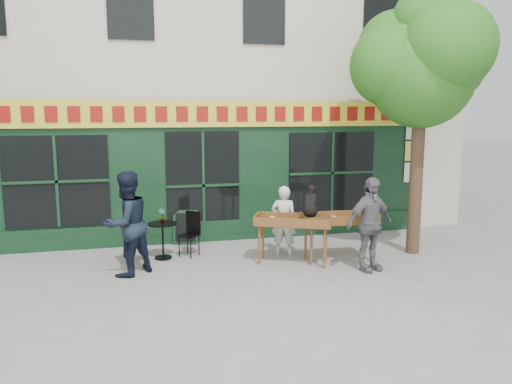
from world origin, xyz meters
TOP-DOWN VIEW (x-y plane):
  - ground at (0.00, 0.00)m, footprint 80.00×80.00m
  - building at (0.00, 5.97)m, footprint 14.00×7.26m
  - street_tree at (4.34, 0.36)m, footprint 3.05×2.90m
  - book_cart_center at (1.52, 0.20)m, footprint 1.62×1.19m
  - dog at (1.87, 0.15)m, footprint 0.56×0.69m
  - woman at (1.52, 0.85)m, footprint 0.65×0.55m
  - book_cart_right at (2.50, 0.16)m, footprint 1.54×0.73m
  - man_right at (2.80, -0.59)m, footprint 1.15×0.72m
  - bistro_table at (-1.03, 1.15)m, footprint 0.60×0.60m
  - bistro_chair_left at (-1.67, 1.05)m, footprint 0.38×0.38m
  - bistro_chair_right at (-0.42, 1.27)m, footprint 0.51×0.51m
  - potted_plant at (-1.03, 1.15)m, footprint 0.19×0.16m
  - man_left at (-1.73, 0.25)m, footprint 1.22×1.18m
  - chalkboard at (-0.45, 2.19)m, footprint 0.58×0.28m

SIDE VIEW (x-z plane):
  - ground at x=0.00m, z-range 0.00..0.00m
  - chalkboard at x=-0.45m, z-range 0.01..0.79m
  - bistro_table at x=-1.03m, z-range 0.16..0.92m
  - bistro_chair_left at x=-1.67m, z-range 0.08..1.03m
  - bistro_chair_right at x=-0.42m, z-range 0.08..1.03m
  - woman at x=1.52m, z-range 0.00..1.50m
  - book_cart_center at x=1.52m, z-range 0.33..1.32m
  - book_cart_right at x=2.50m, z-range 0.33..1.32m
  - man_right at x=2.80m, z-range 0.00..1.83m
  - potted_plant at x=-1.03m, z-range 0.76..1.08m
  - man_left at x=-1.73m, z-range 0.00..1.98m
  - dog at x=1.87m, z-range 0.99..1.59m
  - street_tree at x=4.34m, z-range 1.31..6.91m
  - building at x=0.00m, z-range -0.03..9.97m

